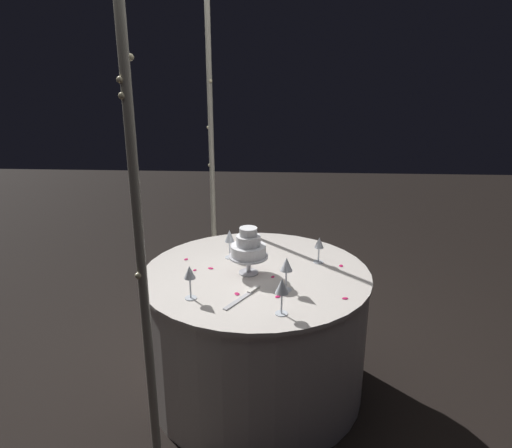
{
  "coord_description": "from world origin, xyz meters",
  "views": [
    {
      "loc": [
        -2.47,
        -0.14,
        1.91
      ],
      "look_at": [
        0.0,
        0.0,
        1.06
      ],
      "focal_mm": 33.52,
      "sensor_mm": 36.0,
      "label": 1
    }
  ],
  "objects_px": {
    "wine_glass_3": "(286,266)",
    "wine_glass_4": "(230,237)",
    "wine_glass_0": "(319,244)",
    "decorative_arch": "(185,139)",
    "wine_glass_2": "(282,288)",
    "cake_knife": "(245,296)",
    "main_table": "(256,331)",
    "tiered_cake": "(248,248)",
    "wine_glass_1": "(190,274)"
  },
  "relations": [
    {
      "from": "cake_knife",
      "to": "wine_glass_3",
      "type": "bearing_deg",
      "value": -67.5
    },
    {
      "from": "wine_glass_2",
      "to": "wine_glass_1",
      "type": "bearing_deg",
      "value": 73.97
    },
    {
      "from": "wine_glass_3",
      "to": "wine_glass_4",
      "type": "bearing_deg",
      "value": 39.13
    },
    {
      "from": "main_table",
      "to": "tiered_cake",
      "type": "distance_m",
      "value": 0.55
    },
    {
      "from": "wine_glass_0",
      "to": "wine_glass_2",
      "type": "bearing_deg",
      "value": 160.76
    },
    {
      "from": "wine_glass_1",
      "to": "wine_glass_0",
      "type": "bearing_deg",
      "value": -53.95
    },
    {
      "from": "wine_glass_3",
      "to": "wine_glass_4",
      "type": "height_order",
      "value": "wine_glass_3"
    },
    {
      "from": "wine_glass_2",
      "to": "wine_glass_3",
      "type": "height_order",
      "value": "same"
    },
    {
      "from": "decorative_arch",
      "to": "tiered_cake",
      "type": "xyz_separation_m",
      "value": [
        -0.02,
        -0.33,
        -0.59
      ]
    },
    {
      "from": "wine_glass_1",
      "to": "wine_glass_2",
      "type": "height_order",
      "value": "wine_glass_2"
    },
    {
      "from": "decorative_arch",
      "to": "wine_glass_2",
      "type": "bearing_deg",
      "value": -132.24
    },
    {
      "from": "main_table",
      "to": "wine_glass_1",
      "type": "distance_m",
      "value": 0.69
    },
    {
      "from": "decorative_arch",
      "to": "wine_glass_1",
      "type": "distance_m",
      "value": 0.7
    },
    {
      "from": "wine_glass_1",
      "to": "wine_glass_4",
      "type": "xyz_separation_m",
      "value": [
        0.53,
        -0.14,
        -0.0
      ]
    },
    {
      "from": "decorative_arch",
      "to": "main_table",
      "type": "bearing_deg",
      "value": -90.0
    },
    {
      "from": "tiered_cake",
      "to": "wine_glass_1",
      "type": "xyz_separation_m",
      "value": [
        -0.32,
        0.27,
        -0.02
      ]
    },
    {
      "from": "decorative_arch",
      "to": "wine_glass_4",
      "type": "height_order",
      "value": "decorative_arch"
    },
    {
      "from": "wine_glass_3",
      "to": "wine_glass_2",
      "type": "bearing_deg",
      "value": 174.81
    },
    {
      "from": "tiered_cake",
      "to": "wine_glass_0",
      "type": "height_order",
      "value": "tiered_cake"
    },
    {
      "from": "main_table",
      "to": "wine_glass_3",
      "type": "relative_size",
      "value": 7.1
    },
    {
      "from": "decorative_arch",
      "to": "wine_glass_2",
      "type": "relative_size",
      "value": 13.21
    },
    {
      "from": "main_table",
      "to": "cake_knife",
      "type": "bearing_deg",
      "value": 172.4
    },
    {
      "from": "wine_glass_3",
      "to": "cake_knife",
      "type": "height_order",
      "value": "wine_glass_3"
    },
    {
      "from": "decorative_arch",
      "to": "wine_glass_3",
      "type": "relative_size",
      "value": 13.17
    },
    {
      "from": "decorative_arch",
      "to": "wine_glass_2",
      "type": "distance_m",
      "value": 0.92
    },
    {
      "from": "decorative_arch",
      "to": "wine_glass_1",
      "type": "bearing_deg",
      "value": -170.33
    },
    {
      "from": "wine_glass_0",
      "to": "wine_glass_4",
      "type": "height_order",
      "value": "wine_glass_4"
    },
    {
      "from": "wine_glass_4",
      "to": "decorative_arch",
      "type": "bearing_deg",
      "value": 135.02
    },
    {
      "from": "wine_glass_0",
      "to": "tiered_cake",
      "type": "bearing_deg",
      "value": 113.41
    },
    {
      "from": "wine_glass_3",
      "to": "wine_glass_4",
      "type": "relative_size",
      "value": 1.02
    },
    {
      "from": "decorative_arch",
      "to": "wine_glass_2",
      "type": "xyz_separation_m",
      "value": [
        -0.47,
        -0.51,
        -0.61
      ]
    },
    {
      "from": "wine_glass_0",
      "to": "wine_glass_3",
      "type": "bearing_deg",
      "value": 152.46
    },
    {
      "from": "wine_glass_3",
      "to": "main_table",
      "type": "bearing_deg",
      "value": 37.71
    },
    {
      "from": "main_table",
      "to": "wine_glass_3",
      "type": "xyz_separation_m",
      "value": [
        -0.22,
        -0.17,
        0.53
      ]
    },
    {
      "from": "cake_knife",
      "to": "main_table",
      "type": "bearing_deg",
      "value": -7.6
    },
    {
      "from": "tiered_cake",
      "to": "wine_glass_3",
      "type": "distance_m",
      "value": 0.29
    },
    {
      "from": "decorative_arch",
      "to": "cake_knife",
      "type": "distance_m",
      "value": 0.87
    },
    {
      "from": "wine_glass_1",
      "to": "wine_glass_2",
      "type": "xyz_separation_m",
      "value": [
        -0.13,
        -0.46,
        0.0
      ]
    },
    {
      "from": "main_table",
      "to": "decorative_arch",
      "type": "bearing_deg",
      "value": 90.0
    },
    {
      "from": "wine_glass_0",
      "to": "wine_glass_3",
      "type": "distance_m",
      "value": 0.42
    },
    {
      "from": "wine_glass_2",
      "to": "wine_glass_4",
      "type": "relative_size",
      "value": 1.02
    },
    {
      "from": "wine_glass_3",
      "to": "cake_knife",
      "type": "bearing_deg",
      "value": 112.5
    },
    {
      "from": "wine_glass_2",
      "to": "wine_glass_3",
      "type": "relative_size",
      "value": 1.0
    },
    {
      "from": "wine_glass_3",
      "to": "wine_glass_4",
      "type": "xyz_separation_m",
      "value": [
        0.42,
        0.34,
        -0.01
      ]
    },
    {
      "from": "wine_glass_4",
      "to": "wine_glass_1",
      "type": "bearing_deg",
      "value": 165.21
    },
    {
      "from": "decorative_arch",
      "to": "wine_glass_3",
      "type": "xyz_separation_m",
      "value": [
        -0.22,
        -0.54,
        -0.61
      ]
    },
    {
      "from": "tiered_cake",
      "to": "wine_glass_0",
      "type": "xyz_separation_m",
      "value": [
        0.17,
        -0.4,
        -0.04
      ]
    },
    {
      "from": "wine_glass_4",
      "to": "cake_knife",
      "type": "height_order",
      "value": "wine_glass_4"
    },
    {
      "from": "cake_knife",
      "to": "wine_glass_0",
      "type": "bearing_deg",
      "value": -41.29
    },
    {
      "from": "wine_glass_1",
      "to": "cake_knife",
      "type": "distance_m",
      "value": 0.3
    }
  ]
}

